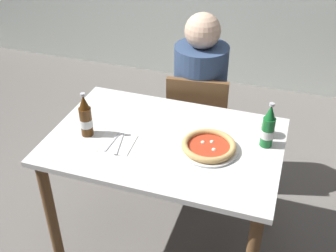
% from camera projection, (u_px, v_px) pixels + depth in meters
% --- Properties ---
extents(ground_plane, '(8.00, 8.00, 0.00)m').
position_uv_depth(ground_plane, '(165.00, 237.00, 2.59)').
color(ground_plane, slate).
extents(dining_table_main, '(1.20, 0.80, 0.75)m').
position_uv_depth(dining_table_main, '(165.00, 156.00, 2.23)').
color(dining_table_main, silver).
rests_on(dining_table_main, ground_plane).
extents(chair_behind_table, '(0.44, 0.44, 0.85)m').
position_uv_depth(chair_behind_table, '(198.00, 122.00, 2.79)').
color(chair_behind_table, brown).
rests_on(chair_behind_table, ground_plane).
extents(diner_seated, '(0.34, 0.34, 1.21)m').
position_uv_depth(diner_seated, '(199.00, 105.00, 2.78)').
color(diner_seated, '#2D3342').
rests_on(diner_seated, ground_plane).
extents(pizza_margherita_near, '(0.30, 0.30, 0.04)m').
position_uv_depth(pizza_margherita_near, '(209.00, 146.00, 2.08)').
color(pizza_margherita_near, white).
rests_on(pizza_margherita_near, dining_table_main).
extents(beer_bottle_left, '(0.07, 0.07, 0.25)m').
position_uv_depth(beer_bottle_left, '(268.00, 128.00, 2.07)').
color(beer_bottle_left, '#196B2D').
rests_on(beer_bottle_left, dining_table_main).
extents(beer_bottle_center, '(0.07, 0.07, 0.25)m').
position_uv_depth(beer_bottle_center, '(86.00, 118.00, 2.15)').
color(beer_bottle_center, '#512D0F').
rests_on(beer_bottle_center, dining_table_main).
extents(napkin_with_cutlery, '(0.19, 0.19, 0.01)m').
position_uv_depth(napkin_with_cutlery, '(116.00, 143.00, 2.14)').
color(napkin_with_cutlery, white).
rests_on(napkin_with_cutlery, dining_table_main).
extents(paper_cup, '(0.07, 0.07, 0.09)m').
position_uv_depth(paper_cup, '(264.00, 128.00, 2.17)').
color(paper_cup, white).
rests_on(paper_cup, dining_table_main).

